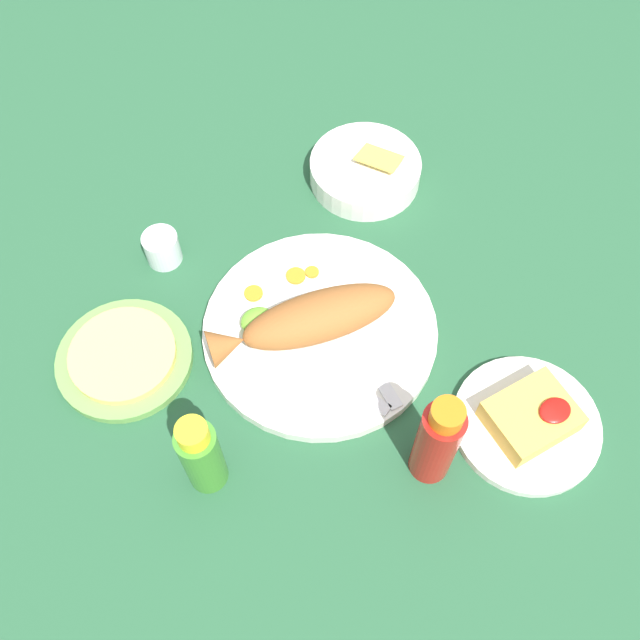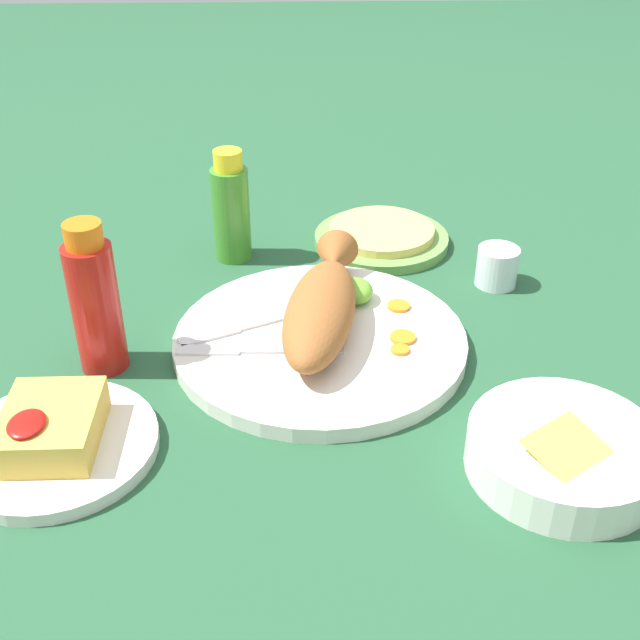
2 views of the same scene
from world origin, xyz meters
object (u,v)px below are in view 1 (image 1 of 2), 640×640
Objects in this scene: fork_far at (340,379)px; salt_cup at (163,249)px; fork_near at (368,361)px; hot_sauce_bottle_red at (437,441)px; guacamole_bowl at (365,170)px; tortilla_plate at (125,359)px; main_plate at (320,330)px; fried_fish at (309,320)px; hot_sauce_bottle_green at (201,455)px; side_plate_fries at (526,424)px.

salt_cup is (-0.12, 0.32, 0.00)m from fork_far.
hot_sauce_bottle_red is at bearing 0.57° from fork_near.
fork_far is at bearing -126.64° from guacamole_bowl.
hot_sauce_bottle_red is 3.24× the size of salt_cup.
fork_far is 0.30m from tortilla_plate.
main_plate is 0.25m from hot_sauce_bottle_red.
main_plate is at bearing -58.97° from salt_cup.
guacamole_bowl reaches higher than salt_cup.
tortilla_plate is (-0.26, 0.10, -0.00)m from main_plate.
salt_cup is (-0.12, 0.23, -0.03)m from fried_fish.
salt_cup is 0.18m from tortilla_plate.
hot_sauce_bottle_green is 0.81× the size of tortilla_plate.
guacamole_bowl is (0.35, -0.02, 0.00)m from salt_cup.
main_plate is at bearing 144.63° from fork_far.
hot_sauce_bottle_red is (0.03, -0.24, 0.07)m from main_plate.
hot_sauce_bottle_green is at bearing -141.41° from fried_fish.
fork_far is 0.38m from guacamole_bowl.
hot_sauce_bottle_red is 0.89× the size of side_plate_fries.
hot_sauce_bottle_green is (-0.26, -0.03, 0.05)m from fork_near.
fork_near is at bearing -50.19° from fried_fish.
guacamole_bowl is at bearing 151.88° from fork_near.
side_plate_fries is at bearing -39.74° from tortilla_plate.
tortilla_plate is at bearing -150.97° from fork_far.
fork_far is 0.17m from hot_sauce_bottle_red.
fork_near is 1.03× the size of guacamole_bowl.
hot_sauce_bottle_red is at bearing -49.66° from tortilla_plate.
fried_fish is (-0.02, 0.00, 0.04)m from main_plate.
fried_fish is 1.46× the size of tortilla_plate.
fork_far is 0.34m from salt_cup.
main_plate is 0.09m from fork_far.
guacamole_bowl is (0.04, 0.48, 0.02)m from side_plate_fries.
main_plate is 1.71× the size of side_plate_fries.
fried_fish is at bearing 169.76° from main_plate.
salt_cup is at bearing 109.32° from hot_sauce_bottle_red.
guacamole_bowl is at bearing 119.14° from fork_far.
fork_near is 0.98× the size of tortilla_plate.
fork_near reaches higher than side_plate_fries.
side_plate_fries is at bearing -57.08° from main_plate.
hot_sauce_bottle_red is 1.13× the size of hot_sauce_bottle_green.
side_plate_fries is (0.18, -0.26, -0.04)m from fried_fish.
fried_fish is 1.59× the size of hot_sauce_bottle_red.
tortilla_plate is (-0.24, 0.09, -0.04)m from fried_fish.
fork_far is 0.97× the size of guacamole_bowl.
hot_sauce_bottle_red is 0.16m from side_plate_fries.
hot_sauce_bottle_green is at bearing -153.94° from main_plate.
main_plate is at bearing -133.75° from guacamole_bowl.
fork_near is at bearing 6.88° from hot_sauce_bottle_green.
fried_fish is at bearing -136.24° from guacamole_bowl.
fried_fish is at bearing 28.35° from hot_sauce_bottle_green.
hot_sauce_bottle_red is (0.04, -0.24, 0.03)m from fried_fish.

